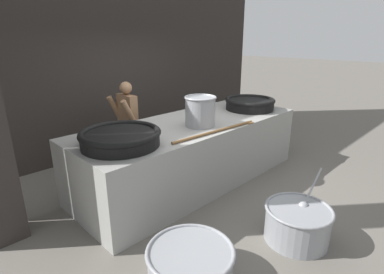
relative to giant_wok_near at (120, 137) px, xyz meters
name	(u,v)px	position (x,y,z in m)	size (l,w,h in m)	color
ground_plane	(192,179)	(1.41, 0.14, -1.13)	(60.00, 60.00, 0.00)	#666059
back_wall	(111,47)	(1.41, 2.45, 1.01)	(8.59, 0.24, 4.28)	#2D2826
hearth_platform	(192,151)	(1.41, 0.14, -0.62)	(3.95, 1.47, 1.02)	gray
giant_wok_near	(120,137)	(0.00, 0.00, 0.00)	(1.02, 1.02, 0.21)	black
giant_wok_far	(250,103)	(2.82, 0.01, 0.00)	(0.93, 0.93, 0.21)	black
stock_pot	(200,111)	(1.36, -0.09, 0.13)	(0.49, 0.49, 0.46)	gray
stirring_paddle	(219,130)	(1.33, -0.50, -0.09)	(1.59, 0.19, 0.04)	brown
cook	(128,122)	(0.99, 1.38, -0.27)	(0.37, 0.58, 1.59)	#8C6647
prep_bowl_vegetables	(297,222)	(1.16, -1.88, -0.89)	(1.02, 0.78, 0.74)	gray
prep_bowl_meat	(190,264)	(-0.20, -1.45, -0.92)	(0.88, 0.88, 0.38)	gray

